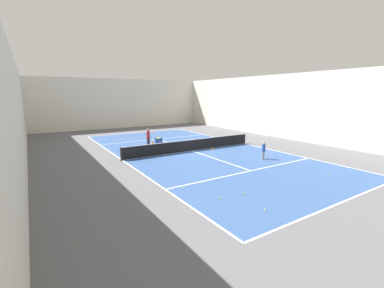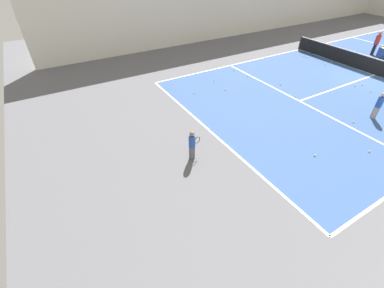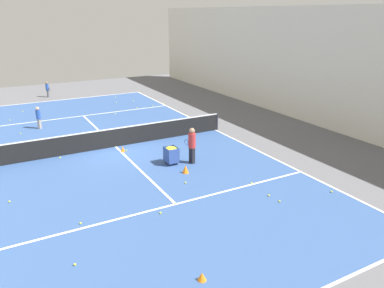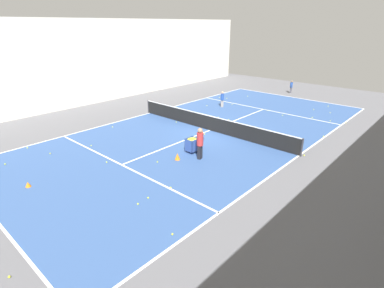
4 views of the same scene
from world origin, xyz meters
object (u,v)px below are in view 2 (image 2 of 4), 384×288
object	(u,v)px
player_near_baseline	(192,143)
child_midcourt	(379,104)
coach_at_net	(377,42)
ball_cart	(384,51)
tennis_net	(378,67)
training_cone_0	(382,70)

from	to	relation	value
player_near_baseline	child_midcourt	xyz separation A→B (m)	(1.83, 8.86, 0.04)
coach_at_net	ball_cart	distance (m)	1.00
tennis_net	child_midcourt	bearing A→B (deg)	-60.72
coach_at_net	training_cone_0	size ratio (longest dim) A/B	5.71
tennis_net	child_midcourt	xyz separation A→B (m)	(2.91, -5.20, 0.24)
tennis_net	coach_at_net	xyz separation A→B (m)	(-2.36, 3.74, 0.43)
player_near_baseline	ball_cart	world-z (taller)	player_near_baseline
child_midcourt	training_cone_0	xyz separation A→B (m)	(-3.00, 6.07, -0.60)
ball_cart	training_cone_0	size ratio (longest dim) A/B	2.78
tennis_net	ball_cart	size ratio (longest dim) A/B	15.25
tennis_net	training_cone_0	bearing A→B (deg)	95.59
training_cone_0	coach_at_net	bearing A→B (deg)	128.46
tennis_net	player_near_baseline	world-z (taller)	player_near_baseline
player_near_baseline	child_midcourt	distance (m)	9.05
tennis_net	ball_cart	world-z (taller)	tennis_net
tennis_net	coach_at_net	bearing A→B (deg)	122.30
child_midcourt	ball_cart	distance (m)	9.65
player_near_baseline	ball_cart	distance (m)	17.63
tennis_net	ball_cart	xyz separation A→B (m)	(-1.50, 3.38, 0.05)
player_near_baseline	coach_at_net	world-z (taller)	coach_at_net
coach_at_net	tennis_net	bearing A→B (deg)	22.77
coach_at_net	ball_cart	world-z (taller)	coach_at_net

